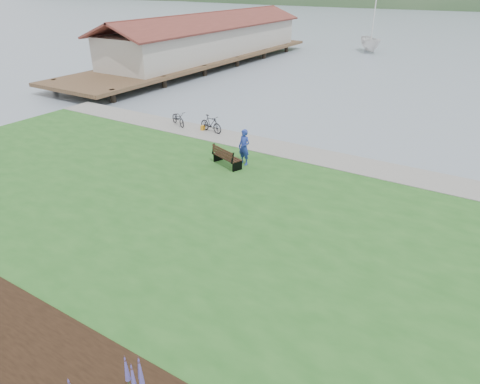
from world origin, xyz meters
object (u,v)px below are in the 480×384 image
object	(u,v)px
park_bench	(226,157)
sailboat	(369,52)
person	(244,144)
bicycle_a	(178,118)

from	to	relation	value
park_bench	sailboat	bearing A→B (deg)	117.27
park_bench	person	xyz separation A→B (m)	(0.62, 0.70, 0.54)
bicycle_a	sailboat	world-z (taller)	sailboat
person	bicycle_a	world-z (taller)	person
person	sailboat	distance (m)	42.05
bicycle_a	person	bearing A→B (deg)	-87.30
person	bicycle_a	bearing A→B (deg)	164.93
person	sailboat	size ratio (longest dim) A/B	0.09
park_bench	sailboat	distance (m)	42.64
park_bench	sailboat	xyz separation A→B (m)	(-5.62, 42.25, -0.90)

